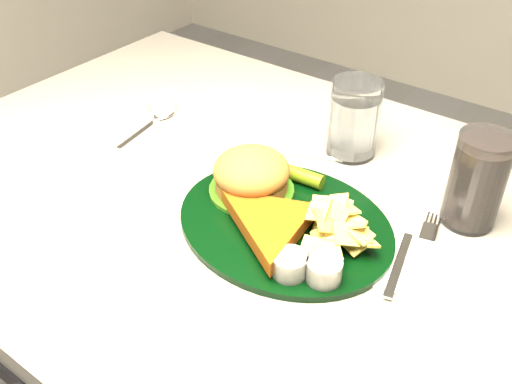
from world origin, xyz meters
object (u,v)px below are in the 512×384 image
table (261,354)px  fork_napkin (402,260)px  dinner_plate (285,206)px  cola_glass (477,181)px  water_glass (354,119)px

table → fork_napkin: size_ratio=7.26×
dinner_plate → cola_glass: bearing=44.8°
table → dinner_plate: 0.42m
water_glass → fork_napkin: 0.28m
cola_glass → dinner_plate: bearing=-140.3°
dinner_plate → cola_glass: size_ratio=2.31×
water_glass → fork_napkin: (0.18, -0.20, -0.06)m
water_glass → cola_glass: (0.22, -0.06, 0.00)m
water_glass → fork_napkin: water_glass is taller
dinner_plate → water_glass: (-0.02, 0.23, 0.03)m
table → dinner_plate: dinner_plate is taller
fork_napkin → dinner_plate: bearing=176.8°
water_glass → fork_napkin: bearing=-46.8°
dinner_plate → fork_napkin: 0.17m
table → fork_napkin: bearing=-2.3°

